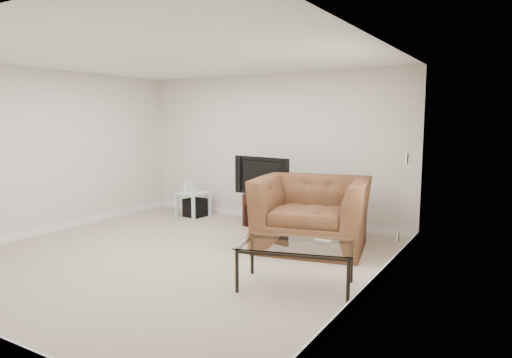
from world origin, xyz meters
The scene contains 18 objects.
floor centered at (0.00, 0.00, 0.00)m, with size 5.00×5.00×0.00m, color tan.
ceiling centered at (0.00, 0.00, 2.50)m, with size 5.00×5.00×0.00m, color white.
wall_back centered at (0.00, 2.50, 1.25)m, with size 5.00×0.02×2.50m, color silver.
wall_left centered at (-2.50, 0.00, 1.25)m, with size 0.02×5.00×2.50m, color silver.
wall_right centered at (2.50, 0.00, 1.25)m, with size 0.02×5.00×2.50m, color silver.
plate_back centered at (-1.40, 2.49, 1.25)m, with size 0.12×0.02×0.12m, color white.
plate_right_switch centered at (2.49, 1.60, 1.25)m, with size 0.02×0.09×0.13m, color white.
plate_right_outlet centered at (2.49, 1.30, 0.30)m, with size 0.02×0.08×0.12m, color white.
tv_stand centered at (0.19, 2.05, 0.27)m, with size 0.64×0.44×0.53m, color black, non-canonical shape.
dvd_player centered at (0.18, 2.01, 0.44)m, with size 0.38×0.27×0.05m, color black.
television centered at (0.18, 2.02, 0.84)m, with size 1.00×0.20×0.62m, color black.
side_table centered at (-1.33, 2.05, 0.22)m, with size 0.46×0.46×0.44m, color silver, non-canonical shape.
subwoofer centered at (-1.30, 2.07, 0.16)m, with size 0.33×0.33×0.33m, color black.
game_console centered at (-1.44, 2.04, 0.55)m, with size 0.05×0.15×0.20m, color white.
game_case centered at (-1.27, 2.03, 0.53)m, with size 0.05×0.13×0.18m, color silver.
recliner centered at (1.33, 1.30, 0.65)m, with size 1.48×0.96×1.29m, color brown.
coffee_table centered at (1.80, -0.16, 0.23)m, with size 1.19×0.67×0.46m, color black, non-canonical shape.
remote centered at (2.00, 0.04, 0.48)m, with size 0.19×0.05×0.02m, color #B2B2B7.
Camera 1 is at (3.79, -4.31, 1.74)m, focal length 32.00 mm.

